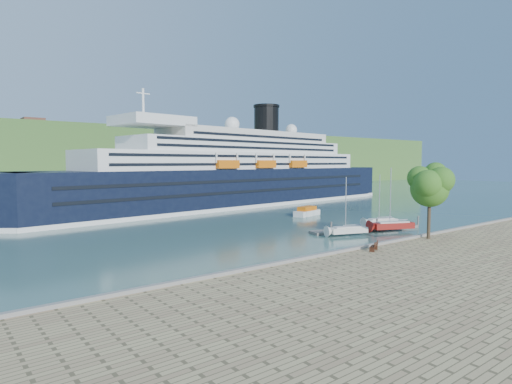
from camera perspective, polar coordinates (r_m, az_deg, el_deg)
The scene contains 11 objects.
ground at distance 59.99m, azimuth 21.16°, elevation -6.46°, with size 400.00×400.00×0.00m, color #32594F.
far_hillside at distance 182.35m, azimuth -21.82°, elevation 4.15°, with size 400.00×50.00×24.00m, color #2D5421.
quay_coping at distance 59.69m, azimuth 21.35°, elevation -5.39°, with size 220.00×0.50×0.30m, color slate.
cruise_ship at distance 104.03m, azimuth -3.19°, elevation 5.18°, with size 113.58×16.54×25.51m, color black, non-canonical shape.
park_bench at distance 48.40m, azimuth 15.41°, elevation -6.93°, with size 1.71×0.70×1.10m, color #402112, non-canonical shape.
promenade_tree at distance 57.67m, azimuth 22.13°, elevation -0.71°, with size 6.25×6.25×10.35m, color #255E18, non-canonical shape.
floating_pontoon at distance 68.86m, azimuth 14.44°, elevation -4.81°, with size 19.28×2.36×0.43m, color gray, non-canonical shape.
sailboat_white_near at distance 62.75m, azimuth 12.22°, elevation -2.08°, with size 6.29×1.75×8.12m, color silver, non-canonical shape.
sailboat_red at distance 68.23m, azimuth 17.83°, elevation -1.19°, with size 7.21×2.00×9.32m, color maroon, non-canonical shape.
sailboat_white_far at distance 73.11m, azimuth 16.39°, elevation -1.27°, with size 6.34×1.76×8.19m, color silver, non-canonical shape.
tender_launch at distance 85.37m, azimuth 6.81°, elevation -2.54°, with size 6.72×2.30×1.86m, color #D7620C, non-canonical shape.
Camera 1 is at (-50.77, -30.14, 10.61)m, focal length 30.00 mm.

